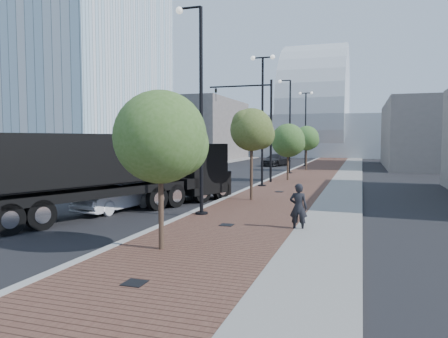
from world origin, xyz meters
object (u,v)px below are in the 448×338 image
(dark_car_mid, at_px, (200,171))
(pedestrian, at_px, (298,207))
(dump_truck, at_px, (149,177))
(white_sedan, at_px, (115,196))

(dark_car_mid, xyz_separation_m, pedestrian, (10.92, -17.95, 0.18))
(dump_truck, relative_size, dark_car_mid, 2.63)
(dump_truck, xyz_separation_m, pedestrian, (8.04, -3.49, -0.64))
(white_sedan, height_order, dark_car_mid, dark_car_mid)
(dump_truck, xyz_separation_m, white_sedan, (-1.00, -1.55, -0.82))
(dark_car_mid, bearing_deg, white_sedan, -80.01)
(pedestrian, bearing_deg, dump_truck, -24.73)
(dark_car_mid, relative_size, pedestrian, 2.88)
(white_sedan, distance_m, dark_car_mid, 16.12)
(dump_truck, height_order, white_sedan, dump_truck)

